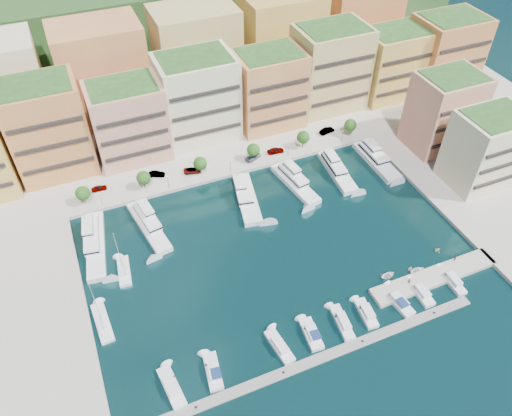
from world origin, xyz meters
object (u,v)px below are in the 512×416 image
Objects in this scene: cruiser_5 at (342,323)px; sailboat_1 at (103,323)px; car_5 at (327,131)px; person_1 at (455,258)px; cruiser_1 at (213,372)px; cruiser_9 at (452,281)px; yacht_6 at (375,158)px; tree_2 at (200,163)px; car_2 at (193,170)px; cruiser_0 at (172,387)px; lamppost_3 at (288,149)px; cruiser_7 at (398,301)px; tender_2 at (418,271)px; tender_0 at (388,276)px; tender_1 at (410,269)px; car_0 at (99,188)px; sailboat_2 at (124,271)px; yacht_5 at (336,169)px; tender_3 at (437,250)px; car_3 at (253,157)px; lamppost_4 at (342,135)px; cruiser_3 at (280,346)px; person_0 at (409,281)px; lamppost_0 at (101,197)px; tree_1 at (143,178)px; cruiser_8 at (421,293)px; cruiser_4 at (312,334)px; car_4 at (276,150)px; yacht_0 at (95,241)px; yacht_4 at (294,181)px; tree_5 at (350,125)px; car_1 at (157,174)px; yacht_3 at (246,195)px; tree_4 at (303,137)px; tree_0 at (83,193)px; lamppost_2 at (230,164)px.

sailboat_1 is at bearing 157.15° from cruiser_5.
person_1 is at bearing 171.02° from car_5.
cruiser_1 reaches higher than cruiser_9.
car_5 is at bearing 111.66° from yacht_6.
car_2 is at bearing 140.26° from tree_2.
cruiser_5 is at bearing 0.01° from cruiser_0.
lamppost_3 is at bearing -81.46° from person_1.
lamppost_3 is at bearing 90.37° from cruiser_7.
cruiser_1 reaches higher than cruiser_5.
tender_2 is at bearing -78.97° from lamppost_3.
tender_0 is (-20.52, -37.82, -0.84)m from yacht_6.
tender_1 is (51.16, 6.82, -0.19)m from cruiser_1.
sailboat_2 is at bearing -178.25° from car_0.
cruiser_7 is at bearing -102.22° from yacht_5.
cruiser_9 is 4.86× the size of tender_3.
car_3 is (41.23, 58.72, 1.25)m from cruiser_0.
tender_3 is at bearing -90.00° from lamppost_4.
person_0 is (33.57, 3.07, 1.23)m from cruiser_3.
cruiser_5 is (40.30, -55.80, -3.28)m from lamppost_0.
tender_0 is at bearing -48.85° from tree_1.
cruiser_8 reaches higher than tender_1.
cruiser_4 is at bearing 146.02° from car_3.
sailboat_2 reaches higher than car_4.
car_5 is (74.53, 18.62, 0.61)m from yacht_0.
yacht_4 and yacht_6 have the same top height.
tree_5 is at bearing -105.02° from person_1.
lamppost_4 is 86.60m from sailboat_1.
tree_2 is 59.53m from cruiser_5.
tender_3 is at bearing 38.22° from cruiser_8.
car_1 is at bearing 61.47° from sailboat_1.
car_5 is (44.30, 2.24, 0.12)m from car_2.
lamppost_4 is 0.21× the size of yacht_3.
lamppost_0 reaches higher than tender_2.
tender_3 is (76.19, -34.25, -0.76)m from yacht_0.
tree_0 is at bearing 180.00° from tree_4.
sailboat_1 is at bearing 70.76° from tender_0.
person_0 is 0.87× the size of person_1.
tree_4 is 1.57× the size of tender_2.
car_3 is at bearing -73.76° from person_1.
sailboat_2 is 75.06m from tender_3.
sailboat_1 reaches higher than lamppost_2.
cruiser_7 is (-5.64, -58.12, -4.17)m from tree_4.
cruiser_0 is 54.17m from tender_0.
tree_1 is 0.71× the size of cruiser_4.
cruiser_0 is 1.12× the size of cruiser_1.
cruiser_0 is 6.04× the size of person_0.
car_5 reaches higher than car_3.
cruiser_5 is at bearing -78.04° from tree_2.
yacht_0 is at bearing -108.61° from lamppost_0.
lamppost_2 is at bearing 4.37° from tender_1.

